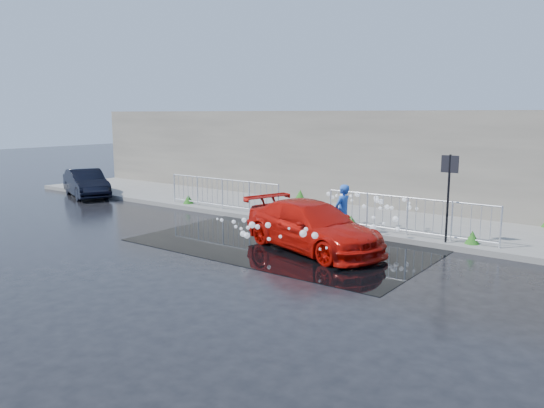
{
  "coord_description": "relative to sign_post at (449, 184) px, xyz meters",
  "views": [
    {
      "loc": [
        8.73,
        -10.66,
        3.55
      ],
      "look_at": [
        -0.19,
        1.25,
        1.0
      ],
      "focal_mm": 35.0,
      "sensor_mm": 36.0,
      "label": 1
    }
  ],
  "objects": [
    {
      "name": "person",
      "position": [
        -2.7,
        -0.78,
        -0.93
      ],
      "size": [
        0.45,
        0.62,
        1.58
      ],
      "primitive_type": "imported",
      "rotation": [
        0.0,
        0.0,
        -1.7
      ],
      "color": "blue",
      "rests_on": "ground"
    },
    {
      "name": "curb",
      "position": [
        -4.2,
        -0.1,
        -1.64
      ],
      "size": [
        30.0,
        0.25,
        0.16
      ],
      "primitive_type": "cube",
      "color": "slate",
      "rests_on": "ground"
    },
    {
      "name": "pavement",
      "position": [
        -4.2,
        1.9,
        -1.65
      ],
      "size": [
        30.0,
        4.0,
        0.15
      ],
      "primitive_type": "cube",
      "color": "slate",
      "rests_on": "ground"
    },
    {
      "name": "dark_car",
      "position": [
        -15.38,
        -0.5,
        -1.13
      ],
      "size": [
        3.84,
        2.51,
        1.19
      ],
      "primitive_type": "imported",
      "rotation": [
        0.0,
        0.0,
        1.19
      ],
      "color": "black",
      "rests_on": "ground"
    },
    {
      "name": "railing_left",
      "position": [
        -8.2,
        0.25,
        -0.99
      ],
      "size": [
        5.05,
        0.05,
        1.1
      ],
      "color": "silver",
      "rests_on": "pavement"
    },
    {
      "name": "red_car",
      "position": [
        -2.76,
        -2.26,
        -1.09
      ],
      "size": [
        4.67,
        2.94,
        1.26
      ],
      "primitive_type": "imported",
      "rotation": [
        0.0,
        0.0,
        1.28
      ],
      "color": "#BA0F07",
      "rests_on": "ground"
    },
    {
      "name": "weeds",
      "position": [
        -4.37,
        1.43,
        -1.41
      ],
      "size": [
        12.17,
        3.93,
        0.37
      ],
      "color": "#1C5416",
      "rests_on": "pavement"
    },
    {
      "name": "sign_post",
      "position": [
        0.0,
        0.0,
        0.0
      ],
      "size": [
        0.45,
        0.06,
        2.5
      ],
      "color": "black",
      "rests_on": "ground"
    },
    {
      "name": "water_spray",
      "position": [
        -2.75,
        -1.14,
        -0.94
      ],
      "size": [
        3.64,
        5.69,
        1.1
      ],
      "color": "white",
      "rests_on": "ground"
    },
    {
      "name": "ground",
      "position": [
        -4.2,
        -3.1,
        -1.72
      ],
      "size": [
        90.0,
        90.0,
        0.0
      ],
      "primitive_type": "plane",
      "color": "black",
      "rests_on": "ground"
    },
    {
      "name": "retaining_wall",
      "position": [
        -4.2,
        4.1,
        0.18
      ],
      "size": [
        30.0,
        0.6,
        3.5
      ],
      "primitive_type": "cube",
      "color": "#666156",
      "rests_on": "pavement"
    },
    {
      "name": "puddle",
      "position": [
        -3.7,
        -2.1,
        -1.72
      ],
      "size": [
        8.0,
        5.0,
        0.01
      ],
      "primitive_type": "cube",
      "color": "black",
      "rests_on": "ground"
    },
    {
      "name": "railing_right",
      "position": [
        -1.2,
        0.25,
        -0.99
      ],
      "size": [
        5.05,
        0.05,
        1.1
      ],
      "color": "silver",
      "rests_on": "pavement"
    }
  ]
}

